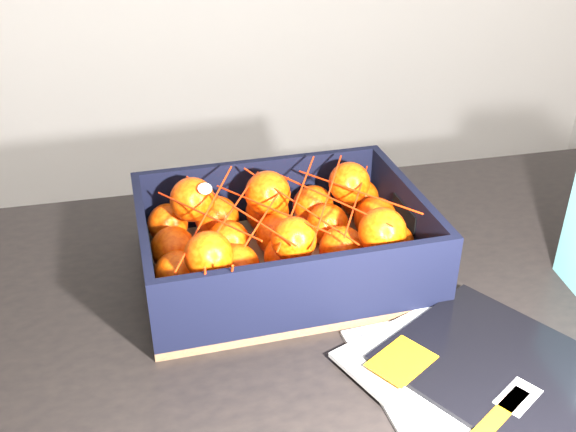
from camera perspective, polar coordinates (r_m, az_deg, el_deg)
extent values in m
cube|color=black|center=(0.93, 7.75, -8.54)|extent=(1.23, 0.84, 0.04)
cylinder|color=black|center=(1.42, -21.28, -14.90)|extent=(0.06, 0.06, 0.71)
cylinder|color=black|center=(1.64, 20.46, -7.82)|extent=(0.06, 0.06, 0.71)
cube|color=silver|center=(0.82, 15.34, -14.34)|extent=(0.22, 0.29, 0.01)
cube|color=silver|center=(0.81, 15.86, -13.92)|extent=(0.29, 0.34, 0.01)
cube|color=black|center=(0.83, 18.97, -12.78)|extent=(0.32, 0.35, 0.01)
cube|color=orange|center=(0.81, 9.74, -12.16)|extent=(0.09, 0.09, 0.00)
cube|color=white|center=(0.80, 19.17, -14.46)|extent=(0.06, 0.06, 0.00)
cube|color=orange|center=(0.78, 17.79, -15.86)|extent=(0.10, 0.07, 0.00)
cube|color=olive|center=(0.98, -0.45, -4.43)|extent=(0.40, 0.30, 0.01)
cube|color=black|center=(1.07, -2.38, 2.06)|extent=(0.40, 0.01, 0.11)
cube|color=black|center=(0.83, 2.01, -6.91)|extent=(0.40, 0.01, 0.11)
cube|color=black|center=(0.93, -12.11, -3.45)|extent=(0.01, 0.27, 0.11)
cube|color=black|center=(1.01, 10.23, -0.35)|extent=(0.01, 0.27, 0.11)
sphere|color=#E03B04|center=(0.85, -9.03, -7.73)|extent=(0.06, 0.06, 0.06)
sphere|color=#E03B04|center=(0.91, -9.49, -4.94)|extent=(0.06, 0.06, 0.06)
sphere|color=#E03B04|center=(0.96, -9.84, -2.78)|extent=(0.06, 0.06, 0.06)
sphere|color=#E03B04|center=(1.02, -10.28, -0.63)|extent=(0.06, 0.06, 0.06)
sphere|color=#E03B04|center=(0.86, -3.82, -6.98)|extent=(0.06, 0.06, 0.06)
sphere|color=#E03B04|center=(0.91, -4.42, -4.38)|extent=(0.06, 0.06, 0.06)
sphere|color=#E03B04|center=(0.97, -5.16, -2.15)|extent=(0.06, 0.06, 0.06)
sphere|color=#E03B04|center=(1.03, -6.12, -0.15)|extent=(0.07, 0.07, 0.07)
sphere|color=#E03B04|center=(0.87, 1.03, -6.10)|extent=(0.07, 0.07, 0.07)
sphere|color=#E03B04|center=(0.93, -0.06, -3.54)|extent=(0.07, 0.07, 0.07)
sphere|color=#E03B04|center=(0.98, -0.92, -1.52)|extent=(0.07, 0.07, 0.07)
sphere|color=#E03B04|center=(1.04, -1.79, 0.40)|extent=(0.07, 0.07, 0.07)
sphere|color=#E03B04|center=(0.89, 6.11, -5.42)|extent=(0.07, 0.07, 0.07)
sphere|color=#E03B04|center=(0.95, 4.66, -2.82)|extent=(0.07, 0.07, 0.07)
sphere|color=#E03B04|center=(1.01, 3.41, -0.73)|extent=(0.06, 0.06, 0.06)
sphere|color=#E03B04|center=(1.06, 2.17, 0.90)|extent=(0.07, 0.07, 0.07)
sphere|color=#E03B04|center=(0.92, 10.73, -4.55)|extent=(0.06, 0.06, 0.06)
sphere|color=#E03B04|center=(0.97, 8.97, -2.40)|extent=(0.06, 0.06, 0.06)
sphere|color=#E03B04|center=(1.03, 7.52, -0.21)|extent=(0.07, 0.07, 0.07)
sphere|color=#E03B04|center=(1.08, 6.13, 1.55)|extent=(0.06, 0.06, 0.06)
sphere|color=#E03B04|center=(0.85, -6.84, -3.39)|extent=(0.06, 0.06, 0.06)
sphere|color=#E03B04|center=(0.98, -8.22, 1.41)|extent=(0.07, 0.07, 0.07)
sphere|color=#E03B04|center=(0.87, 0.50, -2.01)|extent=(0.06, 0.06, 0.06)
sphere|color=#E03B04|center=(0.98, -1.76, 1.95)|extent=(0.07, 0.07, 0.07)
sphere|color=#E03B04|center=(0.90, 8.11, -1.32)|extent=(0.07, 0.07, 0.07)
sphere|color=#E03B04|center=(1.02, 5.29, 2.88)|extent=(0.06, 0.06, 0.06)
cylinder|color=red|center=(0.90, -7.09, 0.11)|extent=(0.11, 0.21, 0.03)
cylinder|color=red|center=(0.90, -4.38, 0.63)|extent=(0.11, 0.21, 0.01)
cylinder|color=red|center=(0.91, -1.65, 0.72)|extent=(0.11, 0.21, 0.02)
cylinder|color=red|center=(0.93, 0.84, 1.04)|extent=(0.11, 0.21, 0.03)
cylinder|color=red|center=(0.93, 3.46, 1.65)|extent=(0.11, 0.21, 0.01)
cylinder|color=red|center=(0.95, 5.87, 2.17)|extent=(0.11, 0.21, 0.02)
cylinder|color=red|center=(0.89, -7.07, 0.14)|extent=(0.11, 0.21, 0.03)
cylinder|color=red|center=(0.92, -4.55, 0.92)|extent=(0.11, 0.21, 0.01)
cylinder|color=red|center=(0.91, -1.65, 0.67)|extent=(0.11, 0.21, 0.02)
cylinder|color=red|center=(0.93, 0.79, 1.41)|extent=(0.11, 0.21, 0.03)
cylinder|color=red|center=(0.93, 3.41, 1.55)|extent=(0.11, 0.21, 0.03)
cylinder|color=red|center=(0.95, 5.94, 1.52)|extent=(0.11, 0.21, 0.01)
cylinder|color=red|center=(0.81, -7.13, -6.28)|extent=(0.00, 0.03, 0.09)
cylinder|color=red|center=(0.81, -5.03, -5.98)|extent=(0.01, 0.04, 0.08)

